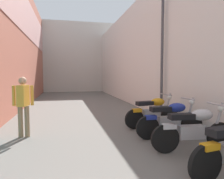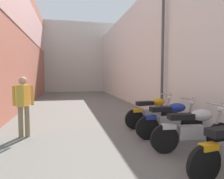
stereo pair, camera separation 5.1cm
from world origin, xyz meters
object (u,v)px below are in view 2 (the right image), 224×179
Objects in this scene: street_lamp at (160,48)px; motorcycle_fourth at (194,128)px; pedestrian_further_down at (23,102)px; motorcycle_sixth at (153,111)px; motorcycle_fifth at (171,119)px.

motorcycle_fourth is at bearing -102.69° from street_lamp.
pedestrian_further_down is at bearing 153.04° from motorcycle_fourth.
motorcycle_fifth is at bearing -90.00° from motorcycle_sixth.
motorcycle_fifth is at bearing -13.78° from pedestrian_further_down.
pedestrian_further_down is at bearing -177.08° from motorcycle_sixth.
motorcycle_sixth is at bearing 90.00° from motorcycle_fifth.
motorcycle_fourth is 1.18× the size of pedestrian_further_down.
motorcycle_fourth is 1.00× the size of motorcycle_sixth.
motorcycle_fourth and motorcycle_fifth have the same top height.
motorcycle_fifth and motorcycle_sixth have the same top height.
motorcycle_sixth is 0.42× the size of street_lamp.
pedestrian_further_down reaches higher than motorcycle_fourth.
motorcycle_sixth is (-0.00, 1.09, 0.00)m from motorcycle_fifth.
street_lamp reaches higher than pedestrian_further_down.
motorcycle_fourth is 1.00× the size of motorcycle_fifth.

